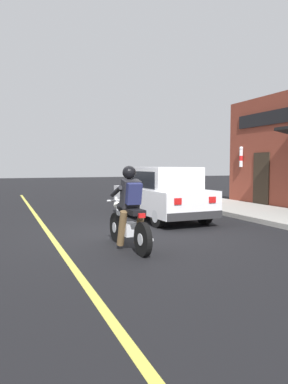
% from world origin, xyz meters
% --- Properties ---
extents(ground_plane, '(80.00, 80.00, 0.00)m').
position_xyz_m(ground_plane, '(0.00, 0.00, 0.00)').
color(ground_plane, black).
extents(sidewalk_curb, '(2.60, 22.00, 0.14)m').
position_xyz_m(sidewalk_curb, '(5.14, 3.00, 0.07)').
color(sidewalk_curb, '#ADAAA3').
rests_on(sidewalk_curb, ground).
extents(lane_stripe, '(0.12, 19.80, 0.01)m').
position_xyz_m(lane_stripe, '(-1.80, 3.00, 0.00)').
color(lane_stripe, '#D1C64C').
rests_on(lane_stripe, ground).
extents(motorcycle_with_rider, '(0.57, 2.02, 1.62)m').
position_xyz_m(motorcycle_with_rider, '(-0.53, -1.37, 0.68)').
color(motorcycle_with_rider, black).
rests_on(motorcycle_with_rider, ground).
extents(car_hatchback, '(1.86, 3.87, 1.57)m').
position_xyz_m(car_hatchback, '(1.61, 1.85, 0.77)').
color(car_hatchback, black).
rests_on(car_hatchback, ground).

